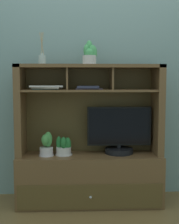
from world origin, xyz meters
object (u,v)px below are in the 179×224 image
magazine_stack_left (46,87)px  potted_succulent (90,55)px  media_console (89,161)px  diffuser_bottle (42,60)px  tv_monitor (119,134)px  potted_orchid (64,148)px  potted_fern (47,146)px  magazine_stack_centre (88,88)px

magazine_stack_left → potted_succulent: potted_succulent is taller
media_console → magazine_stack_left: size_ratio=4.35×
diffuser_bottle → magazine_stack_left: bearing=-59.1°
media_console → tv_monitor: media_console is taller
potted_orchid → potted_fern: potted_fern is taller
media_console → potted_succulent: (0.00, 0.03, 0.97)m
media_console → magazine_stack_centre: bearing=-115.8°
potted_fern → potted_succulent: potted_succulent is taller
potted_orchid → magazine_stack_left: magazine_stack_left is taller
tv_monitor → potted_succulent: potted_succulent is taller
potted_fern → magazine_stack_centre: 0.64m
magazine_stack_centre → potted_succulent: (0.01, 0.05, 0.29)m
magazine_stack_left → diffuser_bottle: size_ratio=1.04×
tv_monitor → potted_fern: bearing=-174.4°
tv_monitor → potted_fern: (-0.67, -0.06, -0.09)m
tv_monitor → potted_fern: size_ratio=2.71×
tv_monitor → magazine_stack_left: (-0.66, -0.06, 0.43)m
tv_monitor → magazine_stack_centre: size_ratio=2.41×
potted_orchid → magazine_stack_left: bearing=-173.5°
magazine_stack_left → tv_monitor: bearing=5.4°
tv_monitor → magazine_stack_centre: 0.52m
tv_monitor → potted_succulent: (-0.27, 0.02, 0.72)m
magazine_stack_left → media_console: bearing=7.9°
magazine_stack_centre → magazine_stack_left: bearing=-175.8°
potted_orchid → potted_succulent: 0.87m
magazine_stack_left → diffuser_bottle: 0.26m
potted_fern → potted_succulent: bearing=11.9°
magazine_stack_left → potted_succulent: 0.49m
magazine_stack_left → magazine_stack_centre: (0.37, 0.03, -0.00)m
potted_orchid → potted_succulent: (0.24, 0.06, 0.84)m
media_console → tv_monitor: size_ratio=2.22×
potted_orchid → diffuser_bottle: diffuser_bottle is taller
tv_monitor → diffuser_bottle: bearing=179.4°
diffuser_bottle → potted_succulent: 0.43m
media_console → tv_monitor: 0.38m
diffuser_bottle → magazine_stack_centre: bearing=-5.9°
tv_monitor → potted_orchid: (-0.51, -0.05, -0.12)m
potted_fern → magazine_stack_left: size_ratio=0.72×
media_console → potted_fern: (-0.39, -0.06, 0.16)m
magazine_stack_centre → diffuser_bottle: bearing=174.1°
potted_succulent → media_console: bearing=-94.0°
magazine_stack_centre → potted_succulent: size_ratio=1.09×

